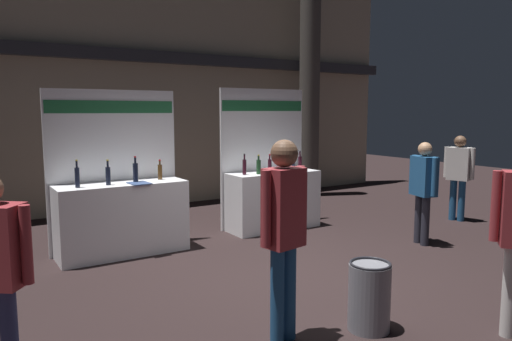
# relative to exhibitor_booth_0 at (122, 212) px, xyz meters

# --- Properties ---
(ground_plane) EXTENTS (26.62, 26.62, 0.00)m
(ground_plane) POSITION_rel_exhibitor_booth_0_xyz_m (1.40, -2.06, -0.61)
(ground_plane) COLOR black
(hall_colonnade) EXTENTS (13.31, 1.22, 5.75)m
(hall_colonnade) POSITION_rel_exhibitor_booth_0_xyz_m (1.40, 3.09, 2.25)
(hall_colonnade) COLOR tan
(hall_colonnade) RESTS_ON ground_plane
(exhibitor_booth_0) EXTENTS (1.90, 0.71, 2.36)m
(exhibitor_booth_0) POSITION_rel_exhibitor_booth_0_xyz_m (0.00, 0.00, 0.00)
(exhibitor_booth_0) COLOR white
(exhibitor_booth_0) RESTS_ON ground_plane
(exhibitor_booth_1) EXTENTS (1.71, 0.66, 2.44)m
(exhibitor_booth_1) POSITION_rel_exhibitor_booth_0_xyz_m (2.68, 0.07, -0.00)
(exhibitor_booth_1) COLOR white
(exhibitor_booth_1) RESTS_ON ground_plane
(trash_bin) EXTENTS (0.40, 0.40, 0.66)m
(trash_bin) POSITION_rel_exhibitor_booth_0_xyz_m (1.21, -3.67, -0.29)
(trash_bin) COLOR slate
(trash_bin) RESTS_ON ground_plane
(visitor_1) EXTENTS (0.34, 0.54, 1.60)m
(visitor_1) POSITION_rel_exhibitor_booth_0_xyz_m (5.95, -1.33, 0.34)
(visitor_1) COLOR navy
(visitor_1) RESTS_ON ground_plane
(visitor_3) EXTENTS (0.34, 0.55, 1.58)m
(visitor_3) POSITION_rel_exhibitor_booth_0_xyz_m (4.06, -2.02, 0.33)
(visitor_3) COLOR #23232D
(visitor_3) RESTS_ON ground_plane
(visitor_4) EXTENTS (0.50, 0.29, 1.82)m
(visitor_4) POSITION_rel_exhibitor_booth_0_xyz_m (0.39, -3.42, 0.47)
(visitor_4) COLOR navy
(visitor_4) RESTS_ON ground_plane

